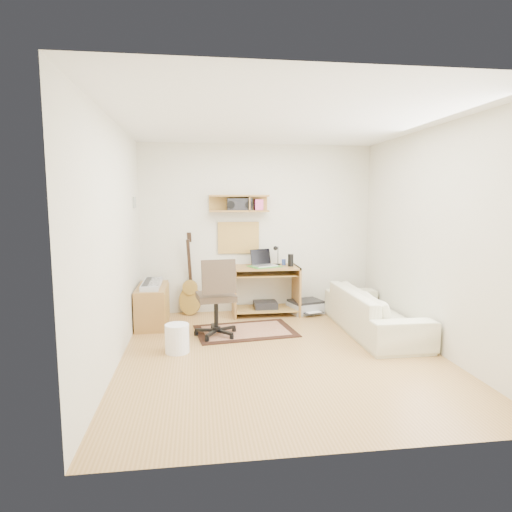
{
  "coord_description": "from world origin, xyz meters",
  "views": [
    {
      "loc": [
        -0.93,
        -4.72,
        1.76
      ],
      "look_at": [
        -0.15,
        1.05,
        1.0
      ],
      "focal_mm": 30.44,
      "sensor_mm": 36.0,
      "label": 1
    }
  ],
  "objects": [
    {
      "name": "rug",
      "position": [
        -0.32,
        0.9,
        0.01
      ],
      "size": [
        1.4,
        1.02,
        0.02
      ],
      "primitive_type": "cube",
      "rotation": [
        0.0,
        0.0,
        0.13
      ],
      "color": "tan",
      "rests_on": "floor"
    },
    {
      "name": "pencil_cup",
      "position": [
        0.39,
        1.83,
        0.79
      ],
      "size": [
        0.06,
        0.06,
        0.09
      ],
      "primitive_type": "cylinder",
      "color": "navy",
      "rests_on": "desk"
    },
    {
      "name": "waste_basket",
      "position": [
        -1.18,
        0.2,
        0.17
      ],
      "size": [
        0.32,
        0.32,
        0.33
      ],
      "primitive_type": "cylinder",
      "rotation": [
        0.0,
        0.0,
        0.18
      ],
      "color": "white",
      "rests_on": "floor"
    },
    {
      "name": "sofa",
      "position": [
        1.38,
        0.64,
        0.38
      ],
      "size": [
        0.57,
        1.95,
        0.76
      ],
      "primitive_type": "imported",
      "rotation": [
        0.0,
        0.0,
        1.57
      ],
      "color": "beige",
      "rests_on": "floor"
    },
    {
      "name": "cabinet",
      "position": [
        -1.58,
        1.4,
        0.28
      ],
      "size": [
        0.4,
        0.9,
        0.55
      ],
      "primitive_type": "cube",
      "color": "olive",
      "rests_on": "floor"
    },
    {
      "name": "task_chair",
      "position": [
        -0.71,
        0.75,
        0.52
      ],
      "size": [
        0.6,
        0.6,
        1.04
      ],
      "primitive_type": null,
      "rotation": [
        0.0,
        0.0,
        0.14
      ],
      "color": "#372C21",
      "rests_on": "floor"
    },
    {
      "name": "music_keyboard",
      "position": [
        -1.58,
        1.4,
        0.58
      ],
      "size": [
        0.24,
        0.77,
        0.07
      ],
      "primitive_type": "cube",
      "color": "#B2B5BA",
      "rests_on": "cabinet"
    },
    {
      "name": "wall_shelf",
      "position": [
        -0.3,
        1.88,
        1.7
      ],
      "size": [
        0.9,
        0.25,
        0.26
      ],
      "primitive_type": "cube",
      "color": "olive",
      "rests_on": "back_wall"
    },
    {
      "name": "back_wall",
      "position": [
        0.0,
        2.0,
        1.3
      ],
      "size": [
        3.6,
        0.01,
        2.6
      ],
      "primitive_type": "cube",
      "color": "beige",
      "rests_on": "ground"
    },
    {
      "name": "speaker",
      "position": [
        0.47,
        1.68,
        0.84
      ],
      "size": [
        0.08,
        0.08,
        0.19
      ],
      "primitive_type": "cylinder",
      "color": "black",
      "rests_on": "desk"
    },
    {
      "name": "laptop",
      "position": [
        0.07,
        1.71,
        0.88
      ],
      "size": [
        0.44,
        0.44,
        0.26
      ],
      "primitive_type": null,
      "rotation": [
        0.0,
        0.0,
        0.39
      ],
      "color": "silver",
      "rests_on": "desk"
    },
    {
      "name": "cork_board",
      "position": [
        -0.3,
        1.98,
        1.17
      ],
      "size": [
        0.64,
        0.03,
        0.49
      ],
      "primitive_type": "cube",
      "color": "tan",
      "rests_on": "back_wall"
    },
    {
      "name": "guitar",
      "position": [
        -1.06,
        1.86,
        0.63
      ],
      "size": [
        0.38,
        0.3,
        1.27
      ],
      "primitive_type": null,
      "rotation": [
        0.0,
        0.0,
        -0.28
      ],
      "color": "olive",
      "rests_on": "floor"
    },
    {
      "name": "ceiling",
      "position": [
        0.0,
        0.0,
        2.6
      ],
      "size": [
        3.6,
        4.0,
        0.01
      ],
      "primitive_type": "cube",
      "color": "white",
      "rests_on": "ground"
    },
    {
      "name": "desk_lamp",
      "position": [
        0.3,
        1.87,
        0.9
      ],
      "size": [
        0.1,
        0.1,
        0.3
      ],
      "primitive_type": null,
      "color": "black",
      "rests_on": "desk"
    },
    {
      "name": "right_wall",
      "position": [
        1.8,
        0.0,
        1.3
      ],
      "size": [
        0.01,
        4.0,
        2.6
      ],
      "primitive_type": "cube",
      "color": "beige",
      "rests_on": "ground"
    },
    {
      "name": "desk",
      "position": [
        0.09,
        1.73,
        0.38
      ],
      "size": [
        1.0,
        0.55,
        0.75
      ],
      "primitive_type": null,
      "color": "olive",
      "rests_on": "floor"
    },
    {
      "name": "left_wall",
      "position": [
        -1.8,
        0.0,
        1.3
      ],
      "size": [
        0.01,
        4.0,
        2.6
      ],
      "primitive_type": "cube",
      "color": "beige",
      "rests_on": "ground"
    },
    {
      "name": "boombox",
      "position": [
        -0.29,
        1.87,
        1.68
      ],
      "size": [
        0.37,
        0.17,
        0.19
      ],
      "primitive_type": "cube",
      "color": "black",
      "rests_on": "wall_shelf"
    },
    {
      "name": "printer",
      "position": [
        0.73,
        1.74,
        0.09
      ],
      "size": [
        0.59,
        0.51,
        0.19
      ],
      "primitive_type": "cube",
      "rotation": [
        0.0,
        0.0,
        0.28
      ],
      "color": "#A5A8AA",
      "rests_on": "floor"
    },
    {
      "name": "floor",
      "position": [
        0.0,
        0.0,
        -0.01
      ],
      "size": [
        3.6,
        4.0,
        0.01
      ],
      "primitive_type": "cube",
      "color": "#B08449",
      "rests_on": "ground"
    },
    {
      "name": "wall_photo",
      "position": [
        -1.79,
        1.5,
        1.72
      ],
      "size": [
        0.02,
        0.2,
        0.15
      ],
      "primitive_type": "cube",
      "color": "#4C8CBF",
      "rests_on": "left_wall"
    }
  ]
}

